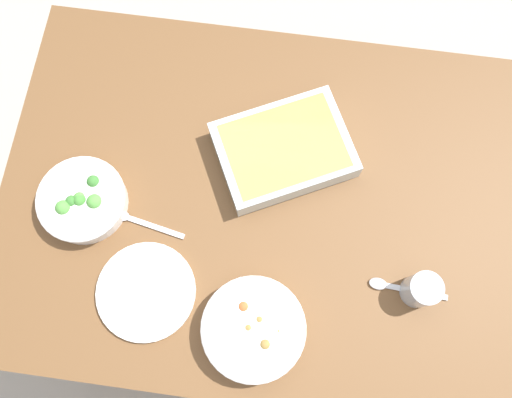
# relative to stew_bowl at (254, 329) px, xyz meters

# --- Properties ---
(ground_plane) EXTENTS (6.00, 6.00, 0.00)m
(ground_plane) POSITION_rel_stew_bowl_xyz_m (0.03, -0.29, -0.77)
(ground_plane) COLOR #B2A899
(dining_table) EXTENTS (1.20, 0.90, 0.74)m
(dining_table) POSITION_rel_stew_bowl_xyz_m (0.03, -0.29, -0.12)
(dining_table) COLOR brown
(dining_table) RESTS_ON ground_plane
(stew_bowl) EXTENTS (0.22, 0.22, 0.06)m
(stew_bowl) POSITION_rel_stew_bowl_xyz_m (0.00, 0.00, 0.00)
(stew_bowl) COLOR white
(stew_bowl) RESTS_ON dining_table
(broccoli_bowl) EXTENTS (0.20, 0.20, 0.06)m
(broccoli_bowl) POSITION_rel_stew_bowl_xyz_m (0.42, -0.23, -0.00)
(broccoli_bowl) COLOR white
(broccoli_bowl) RESTS_ON dining_table
(baking_dish) EXTENTS (0.37, 0.33, 0.06)m
(baking_dish) POSITION_rel_stew_bowl_xyz_m (-0.01, -0.41, 0.00)
(baking_dish) COLOR silver
(baking_dish) RESTS_ON dining_table
(drink_cup) EXTENTS (0.07, 0.07, 0.08)m
(drink_cup) POSITION_rel_stew_bowl_xyz_m (-0.35, -0.13, 0.01)
(drink_cup) COLOR #B2BCC6
(drink_cup) RESTS_ON dining_table
(side_plate) EXTENTS (0.22, 0.22, 0.01)m
(side_plate) POSITION_rel_stew_bowl_xyz_m (0.25, -0.05, -0.03)
(side_plate) COLOR white
(side_plate) RESTS_ON dining_table
(spoon_by_stew) EXTENTS (0.05, 0.18, 0.01)m
(spoon_by_stew) POSITION_rel_stew_bowl_xyz_m (0.01, -0.04, -0.03)
(spoon_by_stew) COLOR silver
(spoon_by_stew) RESTS_ON dining_table
(spoon_by_broccoli) EXTENTS (0.18, 0.05, 0.01)m
(spoon_by_broccoli) POSITION_rel_stew_bowl_xyz_m (0.30, -0.20, -0.03)
(spoon_by_broccoli) COLOR silver
(spoon_by_broccoli) RESTS_ON dining_table
(spoon_spare) EXTENTS (0.18, 0.03, 0.01)m
(spoon_spare) POSITION_rel_stew_bowl_xyz_m (-0.30, -0.13, -0.03)
(spoon_spare) COLOR silver
(spoon_spare) RESTS_ON dining_table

